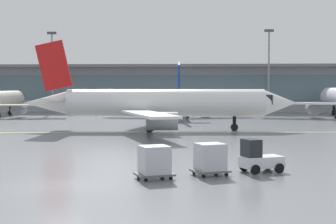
# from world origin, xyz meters

# --- Properties ---
(ground_plane) EXTENTS (400.00, 400.00, 0.00)m
(ground_plane) POSITION_xyz_m (0.00, 0.00, 0.00)
(ground_plane) COLOR slate
(taxiway_centreline_stripe) EXTENTS (109.69, 9.03, 0.01)m
(taxiway_centreline_stripe) POSITION_xyz_m (3.26, 32.67, 0.00)
(taxiway_centreline_stripe) COLOR yellow
(taxiway_centreline_stripe) RESTS_ON ground_plane
(terminal_concourse) EXTENTS (195.68, 11.00, 9.60)m
(terminal_concourse) POSITION_xyz_m (0.00, 82.32, 4.92)
(terminal_concourse) COLOR #9EA3A8
(terminal_concourse) RESTS_ON ground_plane
(gate_airplane_2) EXTENTS (25.09, 27.07, 8.96)m
(gate_airplane_2) POSITION_xyz_m (3.24, 61.47, 2.69)
(gate_airplane_2) COLOR white
(gate_airplane_2) RESTS_ON ground_plane
(taxiing_regional_jet) EXTENTS (32.63, 30.24, 10.80)m
(taxiing_regional_jet) POSITION_xyz_m (2.85, 34.64, 3.24)
(taxiing_regional_jet) COLOR white
(taxiing_regional_jet) RESTS_ON ground_plane
(baggage_tug) EXTENTS (2.95, 2.42, 2.10)m
(baggage_tug) POSITION_xyz_m (11.13, 5.19, 0.89)
(baggage_tug) COLOR silver
(baggage_tug) RESTS_ON ground_plane
(cargo_dolly_lead) EXTENTS (2.57, 2.32, 1.94)m
(cargo_dolly_lead) POSITION_xyz_m (8.08, 3.82, 1.05)
(cargo_dolly_lead) COLOR #595B60
(cargo_dolly_lead) RESTS_ON ground_plane
(cargo_dolly_trailing) EXTENTS (2.57, 2.32, 1.94)m
(cargo_dolly_trailing) POSITION_xyz_m (4.83, 2.35, 1.05)
(cargo_dolly_trailing) COLOR #595B60
(cargo_dolly_trailing) RESTS_ON ground_plane
(apron_light_mast_1) EXTENTS (1.80, 0.36, 15.97)m
(apron_light_mast_1) POSITION_xyz_m (-22.10, 75.12, 8.68)
(apron_light_mast_1) COLOR gray
(apron_light_mast_1) RESTS_ON ground_plane
(apron_light_mast_2) EXTENTS (1.80, 0.36, 16.20)m
(apron_light_mast_2) POSITION_xyz_m (20.41, 75.50, 8.80)
(apron_light_mast_2) COLOR gray
(apron_light_mast_2) RESTS_ON ground_plane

